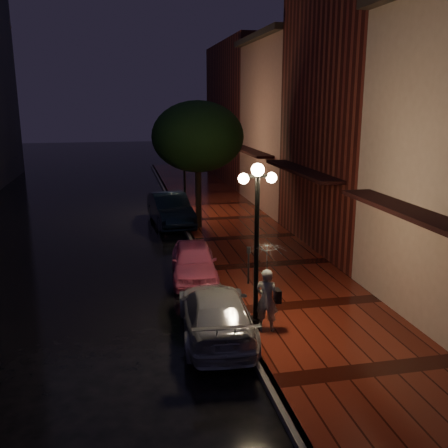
{
  "coord_description": "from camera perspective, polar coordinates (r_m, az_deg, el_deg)",
  "views": [
    {
      "loc": [
        -2.88,
        -16.52,
        5.91
      ],
      "look_at": [
        0.84,
        1.33,
        1.4
      ],
      "focal_mm": 40.0,
      "sensor_mm": 36.0,
      "label": 1
    }
  ],
  "objects": [
    {
      "name": "storefront_extra",
      "position": [
        37.85,
        3.45,
        12.49
      ],
      "size": [
        5.0,
        12.0,
        10.0
      ],
      "primitive_type": "cube",
      "color": "#511914",
      "rests_on": "ground"
    },
    {
      "name": "storefront_mid",
      "position": [
        21.0,
        16.69,
        12.2
      ],
      "size": [
        5.0,
        8.0,
        11.0
      ],
      "primitive_type": "cube",
      "color": "#511914",
      "rests_on": "ground"
    },
    {
      "name": "storefront_far",
      "position": [
        28.34,
        8.81,
        10.88
      ],
      "size": [
        5.0,
        8.0,
        9.0
      ],
      "primitive_type": "cube",
      "color": "#8C5951",
      "rests_on": "ground"
    },
    {
      "name": "parking_meter",
      "position": [
        16.06,
        2.82,
        -4.31
      ],
      "size": [
        0.14,
        0.12,
        1.23
      ],
      "rotation": [
        0.0,
        0.0,
        -0.42
      ],
      "color": "black",
      "rests_on": "sidewalk"
    },
    {
      "name": "woman_with_umbrella",
      "position": [
        12.66,
        4.93,
        -5.66
      ],
      "size": [
        0.97,
        0.98,
        2.32
      ],
      "rotation": [
        0.0,
        0.0,
        2.71
      ],
      "color": "silver",
      "rests_on": "sidewalk"
    },
    {
      "name": "ground",
      "position": [
        17.79,
        -1.78,
        -5.53
      ],
      "size": [
        120.0,
        120.0,
        0.0
      ],
      "primitive_type": "plane",
      "color": "black",
      "rests_on": "ground"
    },
    {
      "name": "streetlamp_far",
      "position": [
        25.94,
        -4.55,
        6.52
      ],
      "size": [
        0.96,
        0.36,
        4.31
      ],
      "color": "black",
      "rests_on": "sidewalk"
    },
    {
      "name": "navy_car",
      "position": [
        24.46,
        -6.16,
        1.68
      ],
      "size": [
        2.04,
        4.79,
        1.54
      ],
      "primitive_type": "imported",
      "rotation": [
        0.0,
        0.0,
        0.09
      ],
      "color": "black",
      "rests_on": "ground"
    },
    {
      "name": "silver_car",
      "position": [
        12.99,
        -0.95,
        -10.09
      ],
      "size": [
        2.1,
        4.49,
        1.27
      ],
      "primitive_type": "imported",
      "rotation": [
        0.0,
        0.0,
        3.07
      ],
      "color": "#9999A0",
      "rests_on": "ground"
    },
    {
      "name": "streetlamp_near",
      "position": [
        12.42,
        3.75,
        -1.6
      ],
      "size": [
        0.96,
        0.36,
        4.31
      ],
      "color": "black",
      "rests_on": "sidewalk"
    },
    {
      "name": "curb",
      "position": [
        17.76,
        -1.79,
        -5.3
      ],
      "size": [
        0.25,
        60.0,
        0.15
      ],
      "primitive_type": "cube",
      "color": "#595451",
      "rests_on": "ground"
    },
    {
      "name": "pink_car",
      "position": [
        16.98,
        -3.48,
        -4.27
      ],
      "size": [
        1.8,
        3.79,
        1.25
      ],
      "primitive_type": "imported",
      "rotation": [
        0.0,
        0.0,
        -0.09
      ],
      "color": "#ED618D",
      "rests_on": "ground"
    },
    {
      "name": "street_tree",
      "position": [
        22.85,
        -3.0,
        9.69
      ],
      "size": [
        4.16,
        4.16,
        5.8
      ],
      "color": "black",
      "rests_on": "sidewalk"
    },
    {
      "name": "sidewalk",
      "position": [
        18.26,
        5.21,
        -4.81
      ],
      "size": [
        4.5,
        60.0,
        0.15
      ],
      "primitive_type": "cube",
      "color": "#48140C",
      "rests_on": "ground"
    }
  ]
}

